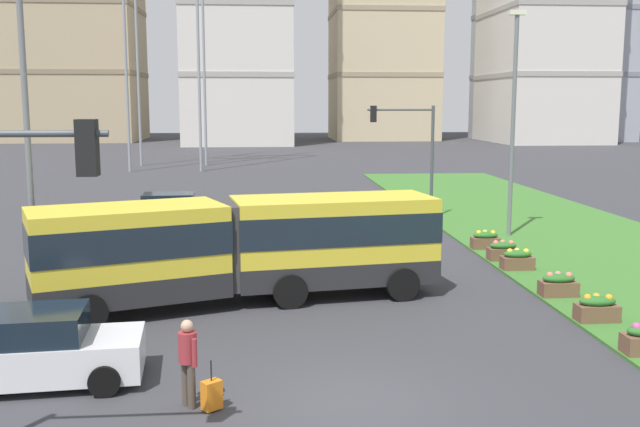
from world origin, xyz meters
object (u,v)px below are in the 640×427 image
pedestrian_crossing (188,357)px  streetlight_left (27,128)px  streetlight_median (513,116)px  apartment_tower_eastcentre (545,14)px  flower_planter_3 (517,259)px  flower_planter_5 (485,240)px  articulated_bus (242,247)px  car_white_van (32,350)px  flower_planter_2 (558,285)px  rolling_suitcase (212,395)px  traffic_light_far_right (411,142)px  flower_planter_4 (503,251)px  flower_planter_1 (597,308)px  car_maroon_sedan (171,211)px

pedestrian_crossing → streetlight_left: (-5.31, 8.28, 4.10)m
streetlight_median → apartment_tower_eastcentre: 83.26m
flower_planter_3 → flower_planter_5: size_ratio=1.00×
articulated_bus → car_white_van: bearing=-124.8°
flower_planter_2 → streetlight_left: (-15.59, 1.19, 4.68)m
rolling_suitcase → traffic_light_far_right: size_ratio=0.17×
car_white_van → streetlight_median: bearing=45.2°
streetlight_left → streetlight_median: 19.56m
flower_planter_5 → flower_planter_4: bearing=-90.0°
pedestrian_crossing → traffic_light_far_right: size_ratio=0.31×
rolling_suitcase → streetlight_median: bearing=55.7°
flower_planter_1 → flower_planter_5: (0.00, 9.75, 0.00)m
rolling_suitcase → flower_planter_3: bearing=47.8°
flower_planter_5 → streetlight_median: size_ratio=0.11×
rolling_suitcase → flower_planter_4: size_ratio=0.88×
rolling_suitcase → streetlight_median: 21.43m
flower_planter_4 → apartment_tower_eastcentre: (32.73, 81.03, 18.27)m
car_maroon_sedan → streetlight_median: 16.21m
traffic_light_far_right → car_maroon_sedan: bearing=-175.4°
articulated_bus → flower_planter_2: (9.43, -0.37, -1.23)m
flower_planter_2 → flower_planter_5: size_ratio=1.00×
car_white_van → car_maroon_sedan: (0.50, 19.66, 0.00)m
articulated_bus → apartment_tower_eastcentre: bearing=63.8°
car_maroon_sedan → flower_planter_4: (13.13, -8.89, -0.33)m
articulated_bus → rolling_suitcase: articulated_bus is taller
articulated_bus → flower_planter_1: articulated_bus is taller
pedestrian_crossing → flower_planter_2: (10.29, 7.09, -0.58)m
traffic_light_far_right → car_white_van: bearing=-120.5°
apartment_tower_eastcentre → traffic_light_far_right: bearing=-115.7°
streetlight_left → apartment_tower_eastcentre: size_ratio=0.25×
streetlight_left → streetlight_median: streetlight_median is taller
flower_planter_2 → apartment_tower_eastcentre: bearing=69.2°
car_white_van → rolling_suitcase: size_ratio=4.68×
apartment_tower_eastcentre → flower_planter_5: bearing=-112.5°
pedestrian_crossing → streetlight_left: size_ratio=0.19×
car_white_van → traffic_light_far_right: bearing=59.5°
car_maroon_sedan → rolling_suitcase: car_maroon_sedan is taller
flower_planter_2 → car_maroon_sedan: bearing=133.2°
car_maroon_sedan → rolling_suitcase: bearing=-81.2°
flower_planter_3 → traffic_light_far_right: traffic_light_far_right is taller
car_white_van → flower_planter_1: size_ratio=4.13×
flower_planter_5 → streetlight_median: 5.88m
flower_planter_4 → articulated_bus: bearing=-153.5°
flower_planter_1 → flower_planter_2: bearing=90.0°
car_white_van → apartment_tower_eastcentre: (46.37, 91.80, 17.94)m
articulated_bus → traffic_light_far_right: 16.72m
car_maroon_sedan → flower_planter_2: bearing=-46.8°
pedestrian_crossing → flower_planter_1: 11.26m
car_white_van → flower_planter_3: (13.63, 9.24, -0.33)m
car_maroon_sedan → traffic_light_far_right: (11.65, 0.94, 3.15)m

